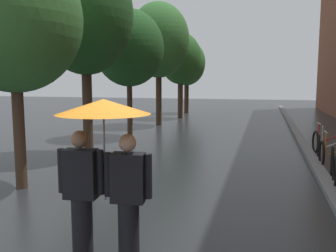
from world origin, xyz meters
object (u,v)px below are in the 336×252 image
(street_tree_0, at_px, (13,19))
(street_tree_3, at_px, (159,40))
(street_tree_4, at_px, (180,59))
(parked_bicycle_5, at_px, (333,142))
(couple_under_umbrella, at_px, (104,155))
(street_tree_2, at_px, (129,48))
(street_tree_5, at_px, (187,63))
(street_tree_1, at_px, (85,15))

(street_tree_0, relative_size, street_tree_3, 0.82)
(street_tree_3, bearing_deg, street_tree_0, -88.64)
(street_tree_4, xyz_separation_m, parked_bicycle_5, (6.98, -9.25, -3.15))
(parked_bicycle_5, distance_m, couple_under_umbrella, 9.00)
(street_tree_2, xyz_separation_m, street_tree_5, (-0.01, 10.95, -0.09))
(street_tree_2, xyz_separation_m, parked_bicycle_5, (7.31, -1.63, -3.14))
(street_tree_1, xyz_separation_m, street_tree_5, (-0.06, 14.64, -0.73))
(street_tree_5, relative_size, couple_under_umbrella, 2.45)
(street_tree_3, distance_m, parked_bicycle_5, 9.93)
(street_tree_1, height_order, couple_under_umbrella, street_tree_1)
(street_tree_4, distance_m, couple_under_umbrella, 17.67)
(street_tree_3, height_order, parked_bicycle_5, street_tree_3)
(street_tree_5, bearing_deg, street_tree_3, -89.53)
(couple_under_umbrella, bearing_deg, street_tree_4, 99.99)
(street_tree_0, distance_m, parked_bicycle_5, 9.47)
(street_tree_0, bearing_deg, couple_under_umbrella, -38.68)
(street_tree_4, distance_m, parked_bicycle_5, 12.01)
(street_tree_2, height_order, couple_under_umbrella, street_tree_2)
(parked_bicycle_5, bearing_deg, street_tree_3, 142.40)
(street_tree_3, distance_m, street_tree_4, 3.73)
(street_tree_0, xyz_separation_m, street_tree_4, (0.01, 14.83, 0.05))
(street_tree_0, relative_size, street_tree_2, 0.99)
(parked_bicycle_5, bearing_deg, street_tree_4, 127.05)
(street_tree_2, distance_m, street_tree_4, 7.62)
(street_tree_0, bearing_deg, street_tree_4, 89.96)
(street_tree_4, bearing_deg, street_tree_5, 95.69)
(street_tree_3, relative_size, street_tree_4, 1.20)
(street_tree_0, xyz_separation_m, street_tree_1, (-0.26, 3.53, 0.69))
(street_tree_4, bearing_deg, parked_bicycle_5, -52.95)
(street_tree_2, height_order, parked_bicycle_5, street_tree_2)
(street_tree_0, height_order, street_tree_3, street_tree_3)
(parked_bicycle_5, relative_size, couple_under_umbrella, 0.56)
(street_tree_3, relative_size, couple_under_umbrella, 3.00)
(street_tree_0, distance_m, street_tree_1, 3.61)
(street_tree_1, xyz_separation_m, street_tree_4, (0.27, 11.30, -0.64))
(street_tree_0, distance_m, street_tree_4, 14.83)
(street_tree_4, relative_size, couple_under_umbrella, 2.49)
(street_tree_1, bearing_deg, street_tree_0, -85.72)
(street_tree_4, bearing_deg, street_tree_0, -90.04)
(street_tree_2, height_order, street_tree_3, street_tree_3)
(street_tree_4, height_order, parked_bicycle_5, street_tree_4)
(street_tree_1, xyz_separation_m, street_tree_3, (-0.00, 7.64, 0.06))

